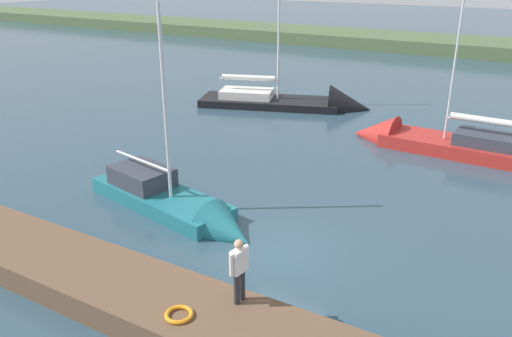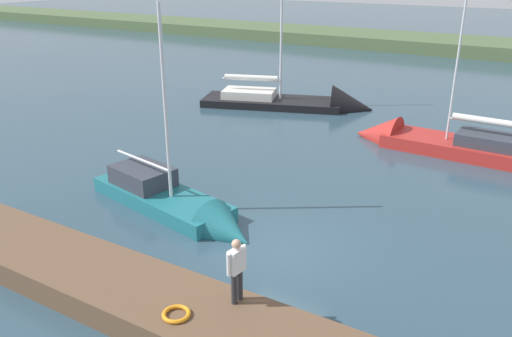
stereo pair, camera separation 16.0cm
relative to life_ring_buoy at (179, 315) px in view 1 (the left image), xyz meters
name	(u,v)px [view 1 (the left image)]	position (x,y,z in m)	size (l,w,h in m)	color
ground_plane	(279,252)	(-0.10, -4.68, -0.75)	(200.00, 200.00, 0.00)	#2D4756
far_shoreline	(485,54)	(-0.10, -47.04, -0.75)	(180.00, 8.00, 2.40)	#4C603D
dock_pier	(196,319)	(-0.10, -0.47, -0.40)	(19.69, 2.37, 0.70)	brown
life_ring_buoy	(179,315)	(0.00, 0.00, 0.00)	(0.66, 0.66, 0.10)	orange
sailboat_near_dock	(429,144)	(-1.78, -16.58, -0.54)	(8.72, 2.68, 10.02)	#B22823
sailboat_outer_mooring	(305,105)	(6.41, -20.33, -0.60)	(10.53, 5.88, 10.18)	black
sailboat_behind_pier	(178,209)	(4.14, -5.21, -0.57)	(7.39, 3.26, 7.92)	#1E6B75
person_on_dock	(239,267)	(-0.88, -1.17, 0.90)	(0.28, 0.63, 1.65)	#28282D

